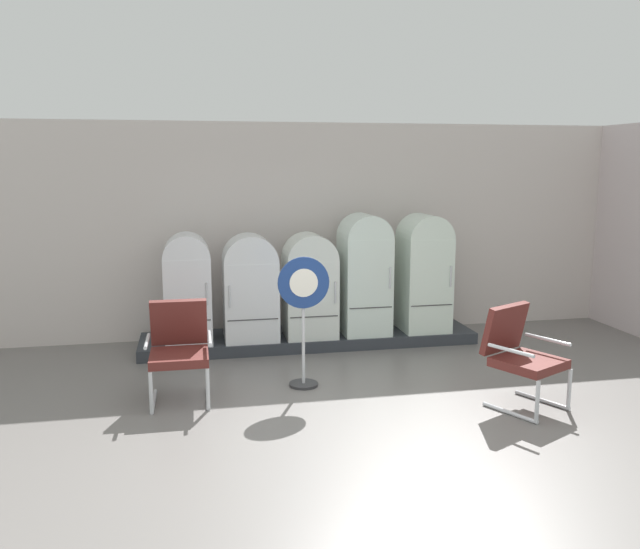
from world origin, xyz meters
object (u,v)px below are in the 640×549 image
object	(u,v)px
refrigerator_0	(188,285)
refrigerator_4	(424,269)
refrigerator_2	(310,283)
armchair_right	(520,352)
refrigerator_3	(364,270)
sign_stand	(304,318)
refrigerator_1	(250,285)
armchair_left	(179,346)

from	to	relation	value
refrigerator_0	refrigerator_4	bearing A→B (deg)	0.21
refrigerator_2	armchair_right	bearing A→B (deg)	-56.14
refrigerator_0	armchair_right	bearing A→B (deg)	-37.74
refrigerator_3	sign_stand	bearing A→B (deg)	-125.36
refrigerator_1	armchair_left	xyz separation A→B (m)	(-0.89, -1.61, -0.30)
sign_stand	armchair_right	bearing A→B (deg)	-26.00
armchair_left	refrigerator_2	bearing A→B (deg)	43.97
refrigerator_1	sign_stand	size ratio (longest dim) A/B	0.95
refrigerator_3	refrigerator_4	distance (m)	0.84
refrigerator_0	armchair_right	distance (m)	4.12
armchair_left	refrigerator_1	bearing A→B (deg)	61.15
refrigerator_1	refrigerator_2	xyz separation A→B (m)	(0.78, 0.00, -0.00)
refrigerator_0	refrigerator_4	world-z (taller)	refrigerator_4
refrigerator_1	refrigerator_2	size ratio (longest dim) A/B	1.00
refrigerator_2	refrigerator_3	xyz separation A→B (m)	(0.75, 0.04, 0.14)
refrigerator_4	armchair_left	xyz separation A→B (m)	(-3.25, -1.64, -0.43)
refrigerator_0	armchair_right	xyz separation A→B (m)	(3.25, -2.51, -0.33)
refrigerator_0	armchair_left	world-z (taller)	refrigerator_0
refrigerator_3	sign_stand	distance (m)	1.91
refrigerator_4	refrigerator_1	bearing A→B (deg)	-179.21
armchair_left	sign_stand	distance (m)	1.34
refrigerator_1	refrigerator_2	bearing A→B (deg)	0.07
sign_stand	refrigerator_3	bearing A→B (deg)	54.64
refrigerator_0	armchair_right	size ratio (longest dim) A/B	1.37
refrigerator_1	sign_stand	world-z (taller)	refrigerator_1
armchair_right	sign_stand	world-z (taller)	sign_stand
refrigerator_0	refrigerator_3	distance (m)	2.33
refrigerator_4	sign_stand	size ratio (longest dim) A/B	1.11
refrigerator_3	sign_stand	xyz separation A→B (m)	(-1.10, -1.55, -0.23)
refrigerator_4	armchair_left	distance (m)	3.67
refrigerator_2	refrigerator_4	xyz separation A→B (m)	(1.59, 0.03, 0.13)
refrigerator_2	refrigerator_3	bearing A→B (deg)	3.15
refrigerator_2	refrigerator_4	distance (m)	1.59
refrigerator_1	refrigerator_3	distance (m)	1.54
refrigerator_2	refrigerator_4	world-z (taller)	refrigerator_4
armchair_left	sign_stand	bearing A→B (deg)	4.42
refrigerator_3	armchair_left	world-z (taller)	refrigerator_3
refrigerator_3	refrigerator_4	xyz separation A→B (m)	(0.84, -0.01, -0.01)
refrigerator_2	sign_stand	size ratio (longest dim) A/B	0.95
refrigerator_0	sign_stand	world-z (taller)	refrigerator_0
refrigerator_1	armchair_right	xyz separation A→B (m)	(2.45, -2.49, -0.30)
sign_stand	refrigerator_1	bearing A→B (deg)	106.04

